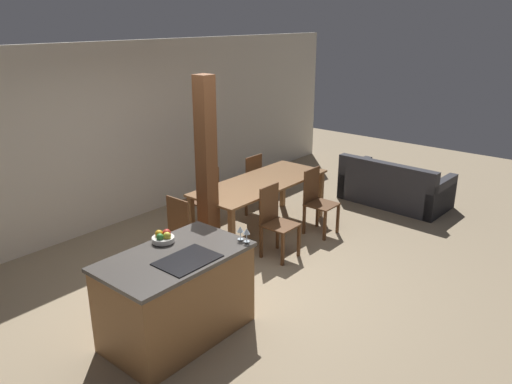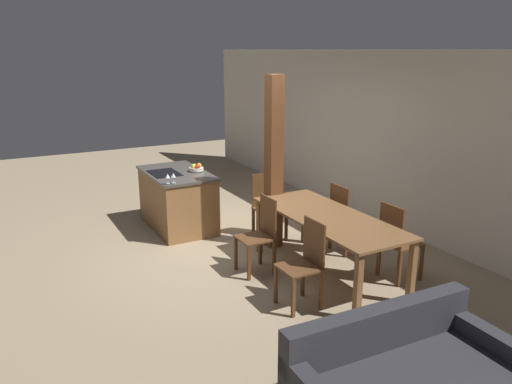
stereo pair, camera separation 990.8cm
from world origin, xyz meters
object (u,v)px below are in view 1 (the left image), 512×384
Objects in this scene: kitchen_island at (177,296)px; timber_post at (207,173)px; wine_glass_near at (247,232)px; dining_chair_far_left at (205,198)px; dining_chair_head_end at (186,231)px; dining_chair_near_left at (276,220)px; couch at (394,188)px; fruit_bowl at (163,237)px; dining_chair_far_right at (249,182)px; wine_glass_middle at (240,230)px; dining_chair_near_right at (317,200)px; dining_table at (261,188)px.

timber_post is at bearing 34.11° from kitchen_island.
wine_glass_near reaches higher than dining_chair_far_left.
timber_post is at bearing -104.34° from dining_chair_head_end.
couch is (2.85, -0.34, -0.23)m from dining_chair_near_left.
fruit_bowl is 3.25m from dining_chair_far_right.
timber_post is at bearing 48.25° from dining_chair_far_left.
wine_glass_middle is 1.43m from dining_chair_head_end.
dining_chair_far_right is (3.02, 1.67, 0.05)m from kitchen_island.
timber_post is (1.25, 0.64, 0.25)m from fruit_bowl.
fruit_bowl reaches higher than dining_chair_far_left.
dining_chair_near_left is (1.39, 0.62, -0.51)m from wine_glass_middle.
dining_chair_near_right is (3.02, 0.35, 0.05)m from kitchen_island.
kitchen_island is 10.12× the size of wine_glass_near.
wine_glass_near is 1.63m from dining_chair_near_left.
wine_glass_near is 0.15× the size of dining_chair_far_right.
dining_chair_far_right is at bearing 53.15° from dining_table.
couch is at bearing 149.82° from dining_chair_far_left.
kitchen_island is 2.06m from dining_chair_near_left.
dining_chair_near_left is 1.00× the size of dining_chair_far_left.
dining_chair_near_right is 1.00× the size of dining_chair_far_left.
dining_chair_near_left and dining_chair_far_left have the same top height.
dining_chair_near_left reaches higher than kitchen_island.
wine_glass_middle is 3.11m from dining_chair_far_right.
dining_chair_near_right is 1.00× the size of dining_chair_head_end.
fruit_bowl is 0.13× the size of couch.
wine_glass_near is at bearing -28.72° from kitchen_island.
timber_post reaches higher than dining_chair_near_right.
wine_glass_near is 2.50m from dining_chair_far_left.
dining_chair_head_end is at bearing 165.66° from timber_post.
kitchen_island is at bearing -158.23° from dining_table.
dining_chair_far_left is 1.00× the size of dining_chair_head_end.
fruit_bowl is 1.97m from dining_chair_near_left.
dining_chair_near_right is (2.37, 0.62, -0.51)m from wine_glass_middle.
kitchen_island is 1.50× the size of dining_chair_far_right.
dining_chair_head_end is at bearing 161.49° from dining_chair_near_right.
dining_chair_far_right is (0.00, 1.32, 0.00)m from dining_chair_near_right.
couch is 0.74× the size of timber_post.
dining_chair_near_right and dining_chair_far_left have the same top height.
dining_table is at bearing 69.22° from couch.
dining_table is at bearing 126.85° from dining_chair_near_right.
wine_glass_near is at bearing -119.53° from timber_post.
dining_chair_near_right reaches higher than couch.
dining_table is at bearing -90.00° from dining_chair_head_end.
fruit_bowl is 4.82m from couch.
kitchen_island is at bearing -111.59° from fruit_bowl.
fruit_bowl is at bearing 127.71° from dining_chair_head_end.
dining_chair_far_left is at bearing 54.41° from wine_glass_middle.
wine_glass_near is at bearing 97.05° from couch.
fruit_bowl reaches higher than dining_chair_far_right.
dining_chair_near_left is 2.88m from couch.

